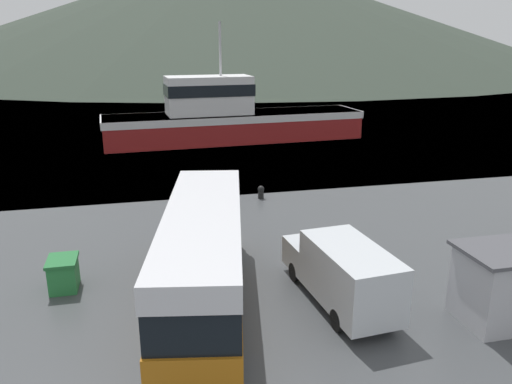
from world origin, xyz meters
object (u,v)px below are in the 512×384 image
(fishing_boat, at_px, (229,118))
(dock_kiosk, at_px, (512,284))
(small_boat, at_px, (206,126))
(tour_bus, at_px, (204,253))
(delivery_van, at_px, (342,271))
(storage_bin, at_px, (64,273))

(fishing_boat, relative_size, dock_kiosk, 6.54)
(small_boat, bearing_deg, tour_bus, -0.53)
(delivery_van, height_order, fishing_boat, fishing_boat)
(storage_bin, xyz_separation_m, dock_kiosk, (14.14, -5.37, 0.65))
(fishing_boat, relative_size, storage_bin, 17.23)
(storage_bin, bearing_deg, dock_kiosk, -20.79)
(tour_bus, distance_m, small_boat, 34.56)
(dock_kiosk, bearing_deg, tour_bus, 161.80)
(tour_bus, relative_size, dock_kiosk, 3.01)
(storage_bin, distance_m, dock_kiosk, 15.14)
(storage_bin, bearing_deg, small_boat, 73.73)
(fishing_boat, xyz_separation_m, storage_bin, (-10.54, -25.63, -1.46))
(fishing_boat, height_order, storage_bin, fishing_boat)
(storage_bin, height_order, dock_kiosk, dock_kiosk)
(fishing_boat, bearing_deg, small_boat, -172.75)
(tour_bus, height_order, fishing_boat, fishing_boat)
(tour_bus, height_order, small_boat, tour_bus)
(fishing_boat, bearing_deg, tour_bus, -15.39)
(delivery_van, xyz_separation_m, fishing_boat, (1.25, 28.86, 0.85))
(fishing_boat, distance_m, small_boat, 6.64)
(delivery_van, height_order, small_boat, delivery_van)
(storage_bin, xyz_separation_m, small_boat, (9.32, 31.93, -0.23))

